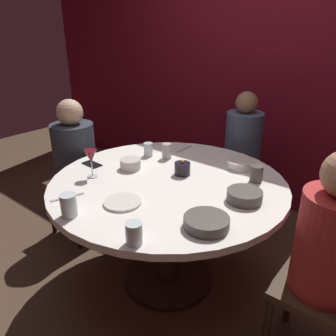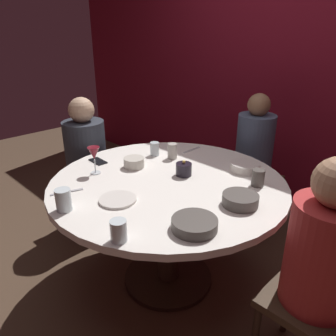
% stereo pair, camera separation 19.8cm
% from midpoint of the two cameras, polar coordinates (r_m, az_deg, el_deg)
% --- Properties ---
extents(ground_plane, '(8.00, 8.00, 0.00)m').
position_cam_midpoint_polar(ground_plane, '(2.43, -2.45, -18.53)').
color(ground_plane, '#4C3828').
extents(back_wall, '(6.00, 0.10, 2.60)m').
position_cam_midpoint_polar(back_wall, '(3.13, 16.59, 16.46)').
color(back_wall, maroon).
rests_on(back_wall, ground).
extents(dining_table, '(1.43, 1.43, 0.76)m').
position_cam_midpoint_polar(dining_table, '(2.07, -2.74, -5.74)').
color(dining_table, white).
rests_on(dining_table, ground).
extents(seated_diner_left, '(0.40, 0.40, 1.13)m').
position_cam_midpoint_polar(seated_diner_left, '(2.70, -17.84, 2.23)').
color(seated_diner_left, '#3F2D1E').
rests_on(seated_diner_left, ground).
extents(seated_diner_back, '(0.40, 0.40, 1.16)m').
position_cam_midpoint_polar(seated_diner_back, '(2.78, 10.77, 3.73)').
color(seated_diner_back, '#3F2D1E').
rests_on(seated_diner_back, ground).
extents(seated_diner_right, '(0.40, 0.40, 1.17)m').
position_cam_midpoint_polar(seated_diner_right, '(1.64, 23.22, -12.01)').
color(seated_diner_right, '#3F2D1E').
rests_on(seated_diner_right, ground).
extents(candle_holder, '(0.10, 0.10, 0.10)m').
position_cam_midpoint_polar(candle_holder, '(2.07, -0.24, -0.17)').
color(candle_holder, black).
rests_on(candle_holder, dining_table).
extents(wine_glass, '(0.08, 0.08, 0.18)m').
position_cam_midpoint_polar(wine_glass, '(2.08, -15.82, 1.73)').
color(wine_glass, silver).
rests_on(wine_glass, dining_table).
extents(dinner_plate, '(0.20, 0.20, 0.01)m').
position_cam_midpoint_polar(dinner_plate, '(1.78, -11.02, -5.87)').
color(dinner_plate, silver).
rests_on(dinner_plate, dining_table).
extents(cell_phone, '(0.14, 0.08, 0.01)m').
position_cam_midpoint_polar(cell_phone, '(2.31, -15.37, 0.58)').
color(cell_phone, black).
rests_on(cell_phone, dining_table).
extents(bowl_serving_large, '(0.19, 0.19, 0.06)m').
position_cam_midpoint_polar(bowl_serving_large, '(1.79, 9.98, -4.84)').
color(bowl_serving_large, '#4C4742').
rests_on(bowl_serving_large, dining_table).
extents(bowl_salad_center, '(0.21, 0.21, 0.05)m').
position_cam_midpoint_polar(bowl_salad_center, '(1.55, 2.98, -9.42)').
color(bowl_salad_center, '#4C4742').
rests_on(bowl_salad_center, dining_table).
extents(bowl_small_white, '(0.14, 0.14, 0.06)m').
position_cam_midpoint_polar(bowl_small_white, '(2.18, -9.07, 0.64)').
color(bowl_small_white, beige).
rests_on(bowl_small_white, dining_table).
extents(bowl_sauce_side, '(0.19, 0.19, 0.05)m').
position_cam_midpoint_polar(bowl_sauce_side, '(2.21, 9.91, 0.71)').
color(bowl_sauce_side, silver).
rests_on(bowl_sauce_side, dining_table).
extents(cup_near_candle, '(0.07, 0.07, 0.10)m').
position_cam_midpoint_polar(cup_near_candle, '(2.02, 12.32, -1.04)').
color(cup_near_candle, '#4C4742').
rests_on(cup_near_candle, dining_table).
extents(cup_by_left_diner, '(0.08, 0.08, 0.12)m').
position_cam_midpoint_polar(cup_by_left_diner, '(1.72, -19.95, -6.17)').
color(cup_by_left_diner, silver).
rests_on(cup_by_left_diner, dining_table).
extents(cup_by_right_diner, '(0.07, 0.07, 0.11)m').
position_cam_midpoint_polar(cup_by_right_diner, '(2.32, -2.66, 2.89)').
color(cup_by_right_diner, '#B2ADA3').
rests_on(cup_by_right_diner, dining_table).
extents(cup_center_front, '(0.07, 0.07, 0.10)m').
position_cam_midpoint_polar(cup_center_front, '(1.45, -9.87, -11.16)').
color(cup_center_front, silver).
rests_on(cup_center_front, dining_table).
extents(cup_far_edge, '(0.06, 0.06, 0.10)m').
position_cam_midpoint_polar(cup_far_edge, '(2.38, -5.80, 3.15)').
color(cup_far_edge, silver).
rests_on(cup_far_edge, dining_table).
extents(fork_near_plate, '(0.08, 0.18, 0.01)m').
position_cam_midpoint_polar(fork_near_plate, '(1.92, -19.78, -4.81)').
color(fork_near_plate, '#B7B7BC').
rests_on(fork_near_plate, dining_table).
extents(knife_near_plate, '(0.02, 0.18, 0.01)m').
position_cam_midpoint_polar(knife_near_plate, '(2.51, 0.52, 3.23)').
color(knife_near_plate, '#B7B7BC').
rests_on(knife_near_plate, dining_table).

